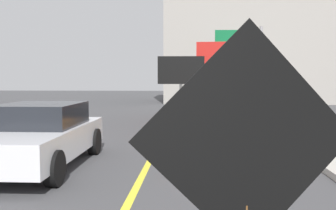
{
  "coord_description": "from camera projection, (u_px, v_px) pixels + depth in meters",
  "views": [
    {
      "loc": [
        0.97,
        -0.6,
        1.93
      ],
      "look_at": [
        0.54,
        6.34,
        1.44
      ],
      "focal_mm": 40.36,
      "sensor_mm": 36.0,
      "label": 1
    }
  ],
  "objects": [
    {
      "name": "traffic_cone_mid_lane",
      "position": [
        176.0,
        162.0,
        7.43
      ],
      "size": [
        0.36,
        0.36,
        0.6
      ],
      "color": "black",
      "rests_on": "ground"
    },
    {
      "name": "lane_center_stripe",
      "position": [
        137.0,
        186.0,
        6.76
      ],
      "size": [
        0.14,
        36.0,
        0.01
      ],
      "primitive_type": "cube",
      "color": "yellow",
      "rests_on": "ground"
    },
    {
      "name": "traffic_cone_far_lane",
      "position": [
        171.0,
        138.0,
        10.36
      ],
      "size": [
        0.36,
        0.36,
        0.6
      ],
      "color": "black",
      "rests_on": "ground"
    },
    {
      "name": "highway_guide_sign",
      "position": [
        247.0,
        53.0,
        22.23
      ],
      "size": [
        2.79,
        0.19,
        5.0
      ],
      "color": "gray",
      "rests_on": "ground"
    },
    {
      "name": "far_building_block",
      "position": [
        251.0,
        42.0,
        31.15
      ],
      "size": [
        13.99,
        6.59,
        10.02
      ],
      "primitive_type": "cube",
      "color": "gray",
      "rests_on": "ground"
    },
    {
      "name": "roadwork_sign",
      "position": [
        247.0,
        145.0,
        2.6
      ],
      "size": [
        1.59,
        0.41,
        2.33
      ],
      "color": "#593819",
      "rests_on": "ground"
    },
    {
      "name": "box_truck",
      "position": [
        223.0,
        81.0,
        17.83
      ],
      "size": [
        2.7,
        7.86,
        3.33
      ],
      "color": "black",
      "rests_on": "ground"
    },
    {
      "name": "arrow_board_trailer",
      "position": [
        181.0,
        121.0,
        13.05
      ],
      "size": [
        1.6,
        1.82,
        2.7
      ],
      "color": "orange",
      "rests_on": "ground"
    },
    {
      "name": "pickup_car",
      "position": [
        39.0,
        135.0,
        8.26
      ],
      "size": [
        2.01,
        4.43,
        1.38
      ],
      "color": "silver",
      "rests_on": "ground"
    }
  ]
}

